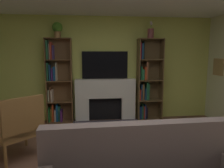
% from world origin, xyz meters
% --- Properties ---
extents(wall_back_accent, '(5.46, 0.06, 2.52)m').
position_xyz_m(wall_back_accent, '(0.00, 2.73, 1.26)').
color(wall_back_accent, '#C0CA5D').
rests_on(wall_back_accent, ground_plane).
extents(fireplace, '(1.56, 0.51, 1.03)m').
position_xyz_m(fireplace, '(0.00, 2.59, 0.54)').
color(fireplace, white).
rests_on(fireplace, ground_plane).
extents(tv, '(1.11, 0.06, 0.66)m').
position_xyz_m(tv, '(0.00, 2.67, 1.36)').
color(tv, black).
rests_on(tv, fireplace).
extents(bookshelf_left, '(0.60, 0.27, 1.99)m').
position_xyz_m(bookshelf_left, '(-1.15, 2.60, 0.94)').
color(bookshelf_left, brown).
rests_on(bookshelf_left, ground_plane).
extents(bookshelf_right, '(0.60, 0.33, 1.99)m').
position_xyz_m(bookshelf_right, '(1.02, 2.58, 0.94)').
color(bookshelf_right, brown).
rests_on(bookshelf_right, ground_plane).
extents(potted_plant, '(0.23, 0.23, 0.35)m').
position_xyz_m(potted_plant, '(-1.09, 2.55, 2.20)').
color(potted_plant, '#9D7442').
rests_on(potted_plant, bookshelf_left).
extents(vase_with_flowers, '(0.15, 0.15, 0.41)m').
position_xyz_m(vase_with_flowers, '(1.09, 2.55, 2.12)').
color(vase_with_flowers, brown).
rests_on(vase_with_flowers, bookshelf_right).
extents(armchair, '(0.90, 0.90, 1.01)m').
position_xyz_m(armchair, '(-1.49, 0.80, 0.51)').
color(armchair, brown).
rests_on(armchair, ground_plane).
extents(coffee_table, '(0.83, 0.47, 0.40)m').
position_xyz_m(coffee_table, '(0.14, 0.00, 0.34)').
color(coffee_table, brown).
rests_on(coffee_table, ground_plane).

